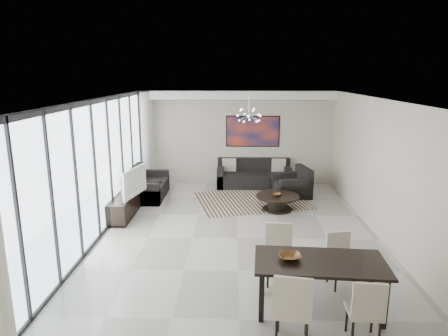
{
  "coord_description": "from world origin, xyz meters",
  "views": [
    {
      "loc": [
        -0.1,
        -7.9,
        3.41
      ],
      "look_at": [
        -0.32,
        1.18,
        1.25
      ],
      "focal_mm": 32.0,
      "sensor_mm": 36.0,
      "label": 1
    }
  ],
  "objects_px": {
    "tv_console": "(124,206)",
    "television": "(130,182)",
    "coffee_table": "(277,202)",
    "sofa_main": "(254,177)",
    "dining_table": "(320,266)"
  },
  "relations": [
    {
      "from": "sofa_main",
      "to": "television",
      "type": "distance_m",
      "value": 4.2
    },
    {
      "from": "coffee_table",
      "to": "tv_console",
      "type": "relative_size",
      "value": 0.67
    },
    {
      "from": "coffee_table",
      "to": "dining_table",
      "type": "bearing_deg",
      "value": -88.3
    },
    {
      "from": "sofa_main",
      "to": "dining_table",
      "type": "height_order",
      "value": "sofa_main"
    },
    {
      "from": "tv_console",
      "to": "sofa_main",
      "type": "bearing_deg",
      "value": 40.01
    },
    {
      "from": "television",
      "to": "dining_table",
      "type": "height_order",
      "value": "television"
    },
    {
      "from": "coffee_table",
      "to": "television",
      "type": "relative_size",
      "value": 0.93
    },
    {
      "from": "tv_console",
      "to": "television",
      "type": "relative_size",
      "value": 1.39
    },
    {
      "from": "coffee_table",
      "to": "sofa_main",
      "type": "distance_m",
      "value": 2.28
    },
    {
      "from": "sofa_main",
      "to": "television",
      "type": "height_order",
      "value": "television"
    },
    {
      "from": "tv_console",
      "to": "television",
      "type": "xyz_separation_m",
      "value": [
        0.16,
        0.05,
        0.6
      ]
    },
    {
      "from": "television",
      "to": "sofa_main",
      "type": "bearing_deg",
      "value": -37.3
    },
    {
      "from": "tv_console",
      "to": "dining_table",
      "type": "height_order",
      "value": "dining_table"
    },
    {
      "from": "coffee_table",
      "to": "tv_console",
      "type": "distance_m",
      "value": 3.83
    },
    {
      "from": "coffee_table",
      "to": "sofa_main",
      "type": "xyz_separation_m",
      "value": [
        -0.49,
        2.23,
        0.06
      ]
    }
  ]
}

